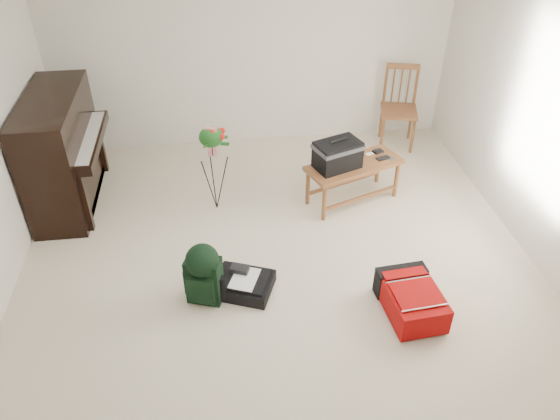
{
  "coord_description": "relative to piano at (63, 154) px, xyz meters",
  "views": [
    {
      "loc": [
        -0.51,
        -3.82,
        3.6
      ],
      "look_at": [
        0.04,
        0.35,
        0.53
      ],
      "focal_mm": 35.0,
      "sensor_mm": 36.0,
      "label": 1
    }
  ],
  "objects": [
    {
      "name": "dining_chair",
      "position": [
        4.03,
        0.81,
        -0.09
      ],
      "size": [
        0.55,
        0.55,
        1.05
      ],
      "rotation": [
        0.0,
        0.0,
        -0.25
      ],
      "color": "brown",
      "rests_on": "floor"
    },
    {
      "name": "green_backpack",
      "position": [
        1.47,
        -1.8,
        -0.26
      ],
      "size": [
        0.35,
        0.33,
        0.61
      ],
      "rotation": [
        0.0,
        0.0,
        -0.33
      ],
      "color": "black",
      "rests_on": "floor"
    },
    {
      "name": "ceiling",
      "position": [
        2.19,
        -1.6,
        1.9
      ],
      "size": [
        5.0,
        5.5,
        0.01
      ],
      "primitive_type": "cube",
      "color": "white",
      "rests_on": "wall_back"
    },
    {
      "name": "red_suitcase",
      "position": [
        3.26,
        -2.15,
        -0.45
      ],
      "size": [
        0.49,
        0.69,
        0.28
      ],
      "rotation": [
        0.0,
        0.0,
        0.08
      ],
      "color": "#AD0707",
      "rests_on": "floor"
    },
    {
      "name": "flower_stand",
      "position": [
        1.62,
        -0.38,
        -0.09
      ],
      "size": [
        0.41,
        0.41,
        1.04
      ],
      "rotation": [
        0.0,
        0.0,
        -0.32
      ],
      "color": "black",
      "rests_on": "floor"
    },
    {
      "name": "black_duffel",
      "position": [
        1.82,
        -1.73,
        -0.52
      ],
      "size": [
        0.64,
        0.58,
        0.22
      ],
      "rotation": [
        0.0,
        0.0,
        -0.38
      ],
      "color": "black",
      "rests_on": "floor"
    },
    {
      "name": "floor",
      "position": [
        2.19,
        -1.6,
        -0.6
      ],
      "size": [
        5.0,
        5.5,
        0.01
      ],
      "primitive_type": "cube",
      "color": "beige",
      "rests_on": "ground"
    },
    {
      "name": "bench",
      "position": [
        3.01,
        -0.4,
        -0.01
      ],
      "size": [
        1.16,
        0.78,
        0.83
      ],
      "rotation": [
        0.0,
        0.0,
        0.36
      ],
      "color": "brown",
      "rests_on": "floor"
    },
    {
      "name": "piano",
      "position": [
        0.0,
        0.0,
        0.0
      ],
      "size": [
        0.71,
        1.5,
        1.25
      ],
      "color": "black",
      "rests_on": "floor"
    },
    {
      "name": "wall_back",
      "position": [
        2.19,
        1.15,
        0.65
      ],
      "size": [
        5.0,
        0.04,
        2.5
      ],
      "primitive_type": "cube",
      "color": "silver",
      "rests_on": "floor"
    }
  ]
}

